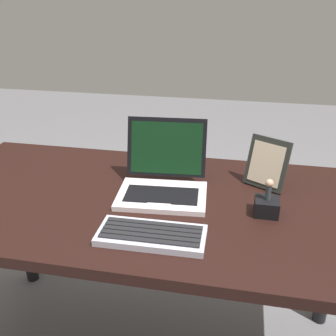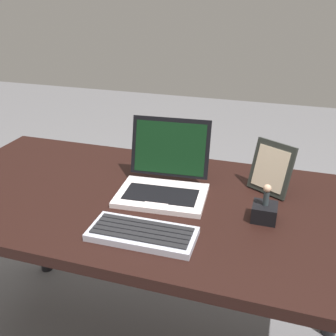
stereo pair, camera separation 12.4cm
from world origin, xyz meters
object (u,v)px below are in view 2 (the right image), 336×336
at_px(figurine_stand, 264,212).
at_px(figurine, 267,193).
at_px(external_keyboard, 142,234).
at_px(laptop_front, 164,180).
at_px(photo_frame, 271,168).

height_order(figurine_stand, figurine, figurine).
bearing_deg(external_keyboard, figurine, 31.39).
xyz_separation_m(laptop_front, photo_frame, (0.34, 0.11, 0.04)).
relative_size(laptop_front, external_keyboard, 1.01).
height_order(laptop_front, figurine, laptop_front).
bearing_deg(figurine_stand, photo_frame, 89.61).
height_order(external_keyboard, photo_frame, photo_frame).
relative_size(laptop_front, figurine, 4.53).
relative_size(external_keyboard, figurine_stand, 4.18).
bearing_deg(figurine_stand, figurine, 90.00).
bearing_deg(figurine, external_keyboard, -148.61).
bearing_deg(figurine, figurine_stand, -90.00).
distance_m(photo_frame, figurine_stand, 0.19).
distance_m(laptop_front, figurine_stand, 0.35).
relative_size(laptop_front, figurine_stand, 4.22).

